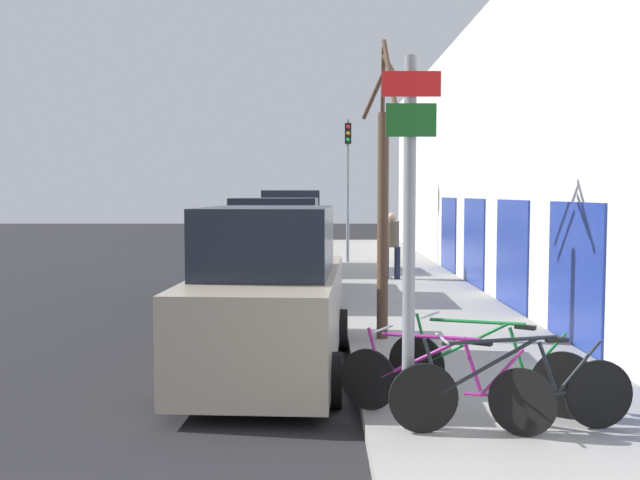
# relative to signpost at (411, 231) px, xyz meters

# --- Properties ---
(ground_plane) EXTENTS (80.00, 80.00, 0.00)m
(ground_plane) POSITION_rel_signpost_xyz_m (-1.39, 7.97, -1.99)
(ground_plane) COLOR black
(sidewalk_curb) EXTENTS (3.20, 32.00, 0.15)m
(sidewalk_curb) POSITION_rel_signpost_xyz_m (1.21, 10.77, -1.92)
(sidewalk_curb) COLOR gray
(sidewalk_curb) RESTS_ON ground
(building_facade) EXTENTS (0.23, 32.00, 6.50)m
(building_facade) POSITION_rel_signpost_xyz_m (2.96, 10.71, 1.23)
(building_facade) COLOR silver
(building_facade) RESTS_ON ground
(signpost) EXTENTS (0.53, 0.13, 3.42)m
(signpost) POSITION_rel_signpost_xyz_m (0.00, 0.00, 0.00)
(signpost) COLOR gray
(signpost) RESTS_ON sidewalk_curb
(bicycle_0) EXTENTS (2.29, 0.44, 0.89)m
(bicycle_0) POSITION_rel_signpost_xyz_m (0.95, -0.08, -1.46)
(bicycle_0) COLOR black
(bicycle_0) RESTS_ON sidewalk_curb
(bicycle_1) EXTENTS (1.88, 1.13, 0.85)m
(bicycle_1) POSITION_rel_signpost_xyz_m (0.33, 0.17, -1.47)
(bicycle_1) COLOR black
(bicycle_1) RESTS_ON sidewalk_curb
(bicycle_2) EXTENTS (1.89, 1.23, 0.90)m
(bicycle_2) POSITION_rel_signpost_xyz_m (0.90, 0.72, -1.46)
(bicycle_2) COLOR black
(bicycle_2) RESTS_ON sidewalk_curb
(parked_car_0) EXTENTS (2.13, 4.73, 2.16)m
(parked_car_0) POSITION_rel_signpost_xyz_m (-1.46, 2.58, -1.01)
(parked_car_0) COLOR gray
(parked_car_0) RESTS_ON ground
(parked_car_1) EXTENTS (2.18, 4.53, 2.23)m
(parked_car_1) POSITION_rel_signpost_xyz_m (-1.73, 8.50, -0.97)
(parked_car_1) COLOR #51565B
(parked_car_1) RESTS_ON ground
(parked_car_2) EXTENTS (2.05, 4.19, 2.41)m
(parked_car_2) POSITION_rel_signpost_xyz_m (-1.65, 13.78, -0.90)
(parked_car_2) COLOR #B2B7BC
(parked_car_2) RESTS_ON ground
(pedestrian_near) EXTENTS (0.44, 0.38, 1.69)m
(pedestrian_near) POSITION_rel_signpost_xyz_m (1.00, 11.51, -0.86)
(pedestrian_near) COLOR #1E2338
(pedestrian_near) RESTS_ON sidewalk_curb
(street_tree) EXTENTS (0.67, 1.68, 4.43)m
(street_tree) POSITION_rel_signpost_xyz_m (0.13, 4.11, 0.23)
(street_tree) COLOR #4C3828
(street_tree) RESTS_ON sidewalk_curb
(traffic_light) EXTENTS (0.20, 0.30, 4.50)m
(traffic_light) POSITION_rel_signpost_xyz_m (0.06, 16.04, 1.04)
(traffic_light) COLOR gray
(traffic_light) RESTS_ON sidewalk_curb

